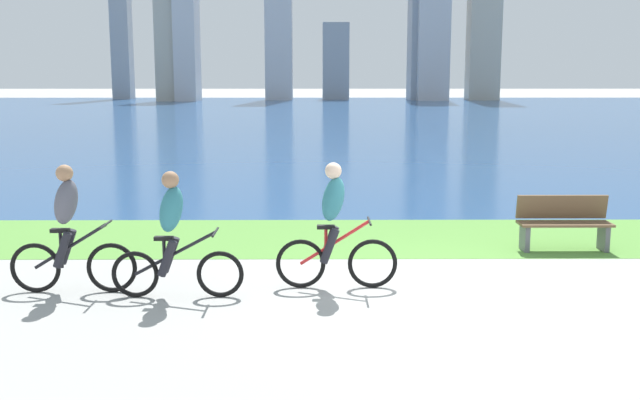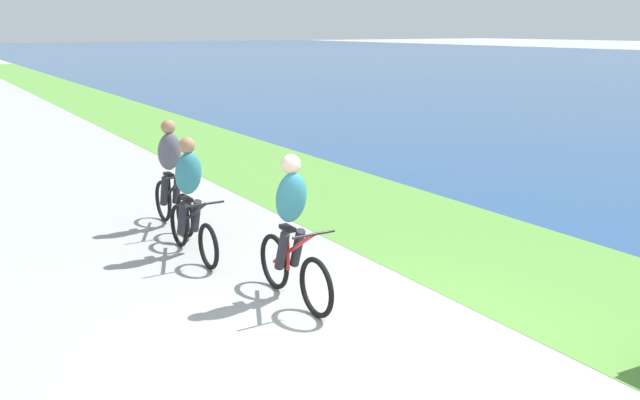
% 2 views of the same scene
% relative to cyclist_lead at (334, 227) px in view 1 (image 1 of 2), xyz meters
% --- Properties ---
extents(ground_plane, '(300.00, 300.00, 0.00)m').
position_rel_cyclist_lead_xyz_m(ground_plane, '(1.41, -0.08, -0.84)').
color(ground_plane, '#9E9E99').
extents(grass_strip_bayside, '(120.00, 3.20, 0.01)m').
position_rel_cyclist_lead_xyz_m(grass_strip_bayside, '(1.41, 3.18, -0.84)').
color(grass_strip_bayside, '#59933D').
rests_on(grass_strip_bayside, ground).
extents(bay_water_surface, '(300.00, 81.72, 0.00)m').
position_rel_cyclist_lead_xyz_m(bay_water_surface, '(1.41, 45.64, -0.84)').
color(bay_water_surface, navy).
rests_on(bay_water_surface, ground).
extents(cyclist_lead, '(1.65, 0.52, 1.71)m').
position_rel_cyclist_lead_xyz_m(cyclist_lead, '(0.00, 0.00, 0.00)').
color(cyclist_lead, black).
rests_on(cyclist_lead, ground).
extents(cyclist_trailing, '(1.71, 0.52, 1.65)m').
position_rel_cyclist_lead_xyz_m(cyclist_trailing, '(-2.08, -0.42, -0.01)').
color(cyclist_trailing, black).
rests_on(cyclist_trailing, ground).
extents(cyclist_distant_rear, '(1.68, 0.52, 1.71)m').
position_rel_cyclist_lead_xyz_m(cyclist_distant_rear, '(-3.49, -0.19, -0.00)').
color(cyclist_distant_rear, black).
rests_on(cyclist_distant_rear, ground).
extents(bench_near_path, '(1.50, 0.47, 0.90)m').
position_rel_cyclist_lead_xyz_m(bench_near_path, '(3.84, 2.21, -0.39)').
color(bench_near_path, brown).
rests_on(bench_near_path, ground).
extents(city_skyline_far_shore, '(45.27, 10.59, 27.75)m').
position_rel_cyclist_lead_xyz_m(city_skyline_far_shore, '(3.10, 76.99, 9.96)').
color(city_skyline_far_shore, '#8C939E').
rests_on(city_skyline_far_shore, ground).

